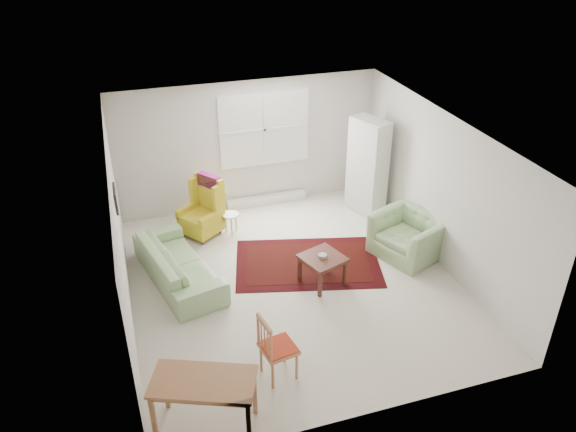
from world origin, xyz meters
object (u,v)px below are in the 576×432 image
object	(u,v)px
sofa	(178,257)
desk_chair	(279,347)
armchair	(409,232)
desk	(205,404)
wingback_chair	(200,208)
stool	(231,223)
cabinet	(368,166)
coffee_table	(322,270)

from	to	relation	value
sofa	desk_chair	world-z (taller)	desk_chair
armchair	desk	bearing A→B (deg)	-79.61
wingback_chair	stool	bearing A→B (deg)	42.28
cabinet	sofa	bearing A→B (deg)	175.83
stool	cabinet	bearing A→B (deg)	1.59
cabinet	coffee_table	bearing A→B (deg)	-151.57
stool	desk	size ratio (longest dim) A/B	0.35
cabinet	armchair	bearing A→B (deg)	-110.75
armchair	cabinet	xyz separation A→B (m)	(-0.04, 1.65, 0.50)
coffee_table	desk_chair	distance (m)	2.09
stool	desk	world-z (taller)	desk
sofa	desk_chair	size ratio (longest dim) A/B	2.21
sofa	desk_chair	xyz separation A→B (m)	(0.92, -2.45, 0.05)
coffee_table	cabinet	size ratio (longest dim) A/B	0.33
wingback_chair	desk_chair	bearing A→B (deg)	-31.55
armchair	coffee_table	distance (m)	1.72
sofa	cabinet	size ratio (longest dim) A/B	1.13
sofa	desk	xyz separation A→B (m)	(-0.10, -2.97, -0.06)
sofa	desk_chair	bearing A→B (deg)	-172.85
sofa	cabinet	distance (m)	4.00
wingback_chair	desk	size ratio (longest dim) A/B	0.95
coffee_table	desk	xyz separation A→B (m)	(-2.24, -2.21, 0.12)
armchair	cabinet	size ratio (longest dim) A/B	0.59
sofa	coffee_table	bearing A→B (deg)	-123.09
armchair	coffee_table	world-z (taller)	armchair
coffee_table	wingback_chair	bearing A→B (deg)	127.73
sofa	desk	bearing A→B (deg)	164.67
desk	wingback_chair	bearing A→B (deg)	80.85
wingback_chair	sofa	bearing A→B (deg)	-61.64
wingback_chair	desk	bearing A→B (deg)	-45.94
armchair	coffee_table	bearing A→B (deg)	-101.21
desk_chair	stool	bearing A→B (deg)	-12.96
sofa	stool	size ratio (longest dim) A/B	5.24
sofa	coffee_table	world-z (taller)	sofa
sofa	stool	bearing A→B (deg)	-57.19
armchair	wingback_chair	distance (m)	3.65
armchair	cabinet	distance (m)	1.72
stool	desk_chair	world-z (taller)	desk_chair
cabinet	stool	bearing A→B (deg)	159.48
coffee_table	sofa	bearing A→B (deg)	160.28
desk_chair	armchair	bearing A→B (deg)	-65.07
armchair	stool	xyz separation A→B (m)	(-2.71, 1.58, -0.23)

